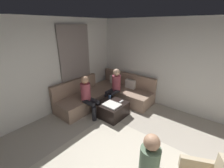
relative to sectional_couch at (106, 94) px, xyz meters
The scene contains 12 objects.
wall_back 2.57m from the sectional_couch, 27.05° to the left, with size 6.00×0.12×2.70m, color silver.
wall_left 2.33m from the sectional_couch, 114.60° to the right, with size 0.12×6.00×2.70m, color silver.
curtain_panel 1.36m from the sectional_couch, 142.74° to the right, with size 0.06×1.10×2.50m, color gray.
area_rug 2.60m from the sectional_couch, 43.39° to the right, with size 2.60×2.20×0.01m, color beige.
sectional_couch is the anchor object (origin of this frame).
ottoman 0.86m from the sectional_couch, 38.71° to the right, with size 0.76×0.76×0.42m, color black.
folded_blanket 1.03m from the sectional_couch, 40.46° to the right, with size 0.44×0.36×0.04m, color white.
coffee_mug 0.61m from the sectional_couch, 38.42° to the right, with size 0.08×0.08×0.10m, color #334C72.
game_remote 0.92m from the sectional_couch, 20.49° to the right, with size 0.05×0.15×0.02m, color white.
person_on_couch_back 0.49m from the sectional_couch, 10.15° to the left, with size 0.30×0.60×1.20m.
person_on_couch_side 1.02m from the sectional_couch, 81.07° to the right, with size 0.60×0.30×1.20m.
person_on_armchair 3.23m from the sectional_couch, 36.47° to the right, with size 0.60×0.45×1.18m.
Camera 1 is at (0.98, -1.59, 2.50)m, focal length 24.12 mm.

